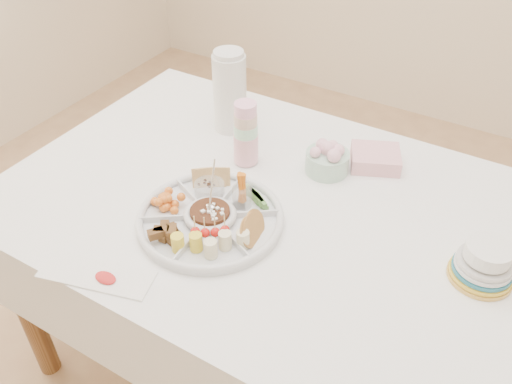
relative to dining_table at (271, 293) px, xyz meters
The scene contains 16 objects.
floor 0.38m from the dining_table, ahead, with size 4.00×4.00×0.00m, color tan.
dining_table is the anchor object (origin of this frame).
party_tray 0.44m from the dining_table, 122.94° to the right, with size 0.38×0.38×0.04m, color silver.
bean_dip 0.45m from the dining_table, 122.94° to the right, with size 0.10×0.10×0.04m, color #5D3216.
tortillas 0.45m from the dining_table, 79.55° to the right, with size 0.10×0.10×0.06m, color #976345, non-canonical shape.
carrot_cucumber 0.45m from the dining_table, 140.44° to the right, with size 0.10×0.10×0.09m, color orange, non-canonical shape.
pita_raisins 0.46m from the dining_table, 163.63° to the right, with size 0.12×0.12×0.06m, color #E6B586, non-canonical shape.
cherries 0.51m from the dining_table, 143.69° to the right, with size 0.11×0.11×0.04m, color #FF843E, non-canonical shape.
granola_chunks 0.52m from the dining_table, 119.54° to the right, with size 0.10×0.10×0.04m, color brown, non-canonical shape.
banana_tomato 0.51m from the dining_table, 95.88° to the right, with size 0.11×0.11×0.09m, color #E9DF8F, non-canonical shape.
cup_stack 0.53m from the dining_table, 142.75° to the left, with size 0.07×0.07×0.20m, color #B5D1A9.
thermos 0.66m from the dining_table, 139.54° to the left, with size 0.11×0.11×0.27m, color silver.
flower_bowl 0.48m from the dining_table, 73.71° to the left, with size 0.13×0.13×0.10m, color #ADC2B5.
napkin_stack 0.54m from the dining_table, 60.92° to the left, with size 0.14×0.12×0.05m, color #E9A2AF.
plate_stack 0.70m from the dining_table, ahead, with size 0.15×0.15×0.10m, color gold.
placemat 0.63m from the dining_table, 117.09° to the right, with size 0.28×0.09×0.01m, color white.
Camera 1 is at (0.54, -1.01, 1.72)m, focal length 38.00 mm.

